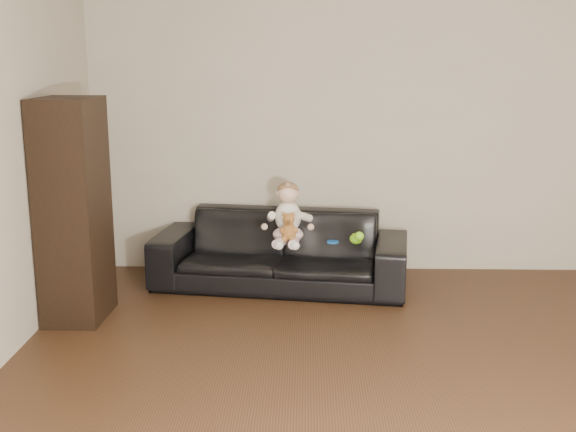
{
  "coord_description": "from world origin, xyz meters",
  "views": [
    {
      "loc": [
        -0.61,
        -3.51,
        1.92
      ],
      "look_at": [
        -0.76,
        2.15,
        0.62
      ],
      "focal_mm": 45.0,
      "sensor_mm": 36.0,
      "label": 1
    }
  ],
  "objects_px": {
    "baby": "(288,217)",
    "sofa": "(280,250)",
    "toy_blue_disc": "(333,242)",
    "teddy_bear": "(289,227)",
    "toy_green": "(356,239)",
    "cabinet": "(73,211)",
    "toy_rattle": "(354,239)"
  },
  "relations": [
    {
      "from": "baby",
      "to": "toy_blue_disc",
      "type": "height_order",
      "value": "baby"
    },
    {
      "from": "toy_green",
      "to": "cabinet",
      "type": "bearing_deg",
      "value": -162.82
    },
    {
      "from": "teddy_bear",
      "to": "toy_green",
      "type": "height_order",
      "value": "teddy_bear"
    },
    {
      "from": "toy_green",
      "to": "sofa",
      "type": "bearing_deg",
      "value": 167.58
    },
    {
      "from": "sofa",
      "to": "toy_blue_disc",
      "type": "distance_m",
      "value": 0.45
    },
    {
      "from": "toy_green",
      "to": "toy_blue_disc",
      "type": "distance_m",
      "value": 0.19
    },
    {
      "from": "sofa",
      "to": "baby",
      "type": "distance_m",
      "value": 0.34
    },
    {
      "from": "cabinet",
      "to": "toy_rattle",
      "type": "xyz_separation_m",
      "value": [
        2.06,
        0.67,
        -0.37
      ]
    },
    {
      "from": "baby",
      "to": "toy_rattle",
      "type": "bearing_deg",
      "value": 13.16
    },
    {
      "from": "cabinet",
      "to": "sofa",
      "type": "bearing_deg",
      "value": 29.78
    },
    {
      "from": "toy_green",
      "to": "toy_rattle",
      "type": "relative_size",
      "value": 1.77
    },
    {
      "from": "sofa",
      "to": "teddy_bear",
      "type": "bearing_deg",
      "value": -66.03
    },
    {
      "from": "toy_rattle",
      "to": "cabinet",
      "type": "bearing_deg",
      "value": -162.03
    },
    {
      "from": "sofa",
      "to": "cabinet",
      "type": "bearing_deg",
      "value": -144.05
    },
    {
      "from": "baby",
      "to": "teddy_bear",
      "type": "bearing_deg",
      "value": -73.56
    },
    {
      "from": "cabinet",
      "to": "baby",
      "type": "bearing_deg",
      "value": 25.25
    },
    {
      "from": "cabinet",
      "to": "baby",
      "type": "xyz_separation_m",
      "value": [
        1.52,
        0.66,
        -0.19
      ]
    },
    {
      "from": "toy_rattle",
      "to": "toy_blue_disc",
      "type": "bearing_deg",
      "value": 177.17
    },
    {
      "from": "cabinet",
      "to": "toy_rattle",
      "type": "distance_m",
      "value": 2.19
    },
    {
      "from": "baby",
      "to": "toy_green",
      "type": "xyz_separation_m",
      "value": [
        0.55,
        -0.02,
        -0.17
      ]
    },
    {
      "from": "toy_green",
      "to": "toy_rattle",
      "type": "bearing_deg",
      "value": 114.38
    },
    {
      "from": "baby",
      "to": "sofa",
      "type": "bearing_deg",
      "value": 132.87
    },
    {
      "from": "baby",
      "to": "toy_rattle",
      "type": "distance_m",
      "value": 0.57
    },
    {
      "from": "teddy_bear",
      "to": "toy_rattle",
      "type": "xyz_separation_m",
      "value": [
        0.53,
        0.16,
        -0.13
      ]
    },
    {
      "from": "teddy_bear",
      "to": "toy_blue_disc",
      "type": "xyz_separation_m",
      "value": [
        0.35,
        0.16,
        -0.16
      ]
    },
    {
      "from": "cabinet",
      "to": "toy_rattle",
      "type": "bearing_deg",
      "value": 19.67
    },
    {
      "from": "toy_green",
      "to": "toy_blue_disc",
      "type": "xyz_separation_m",
      "value": [
        -0.18,
        0.04,
        -0.04
      ]
    },
    {
      "from": "baby",
      "to": "toy_green",
      "type": "height_order",
      "value": "baby"
    },
    {
      "from": "teddy_bear",
      "to": "toy_green",
      "type": "relative_size",
      "value": 1.79
    },
    {
      "from": "baby",
      "to": "teddy_bear",
      "type": "distance_m",
      "value": 0.16
    },
    {
      "from": "baby",
      "to": "toy_blue_disc",
      "type": "relative_size",
      "value": 5.18
    },
    {
      "from": "baby",
      "to": "toy_blue_disc",
      "type": "bearing_deg",
      "value": 14.76
    }
  ]
}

